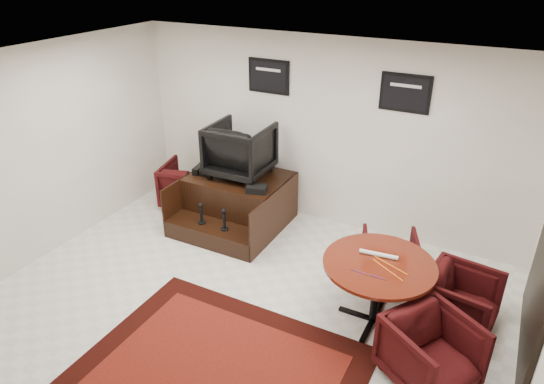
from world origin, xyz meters
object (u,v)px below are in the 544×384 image
Objects in this scene: table_chair_back at (389,255)px; meeting_table at (379,270)px; armchair_side at (188,182)px; table_chair_corner at (431,349)px; shine_podium at (237,202)px; shine_chair at (240,147)px; table_chair_window at (461,299)px.

meeting_table is at bearing 74.88° from table_chair_back.
armchair_side is 1.02× the size of table_chair_corner.
shine_podium is 1.93× the size of table_chair_corner.
meeting_table reaches higher than table_chair_back.
meeting_table is 0.95m from table_chair_back.
armchair_side is at bearing -2.12° from shine_chair.
shine_podium is at bearing 158.13° from armchair_side.
table_chair_corner is (0.72, -0.58, -0.31)m from meeting_table.
table_chair_corner is (0.80, -1.46, 0.05)m from table_chair_back.
shine_chair is at bearing 90.00° from shine_podium.
shine_chair reaches higher than table_chair_back.
shine_chair reaches higher than armchair_side.
shine_chair is 0.73× the size of meeting_table.
table_chair_window is (0.94, -0.52, 0.03)m from table_chair_back.
shine_podium is 0.86m from shine_chair.
table_chair_corner is at bearing 179.61° from table_chair_window.
meeting_table is at bearing -25.31° from shine_podium.
table_chair_back is 0.88× the size of table_chair_corner.
shine_podium is 3.71m from table_chair_corner.
table_chair_corner is (-0.14, -0.94, 0.01)m from table_chair_window.
armchair_side is at bearing -28.50° from table_chair_back.
table_chair_window is at bearing 22.51° from meeting_table.
table_chair_corner is at bearing 147.58° from shine_chair.
armchair_side is 3.51m from table_chair_back.
meeting_table is at bearing 84.51° from table_chair_corner.
shine_chair is at bearing 166.44° from armchair_side.
armchair_side is 0.66× the size of meeting_table.
armchair_side is at bearing 99.18° from table_chair_corner.
shine_chair is at bearing 81.84° from table_chair_window.
shine_chair is 1.29× the size of table_chair_back.
table_chair_window reaches higher than table_chair_back.
armchair_side is (-1.02, 0.01, -0.80)m from shine_chair.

